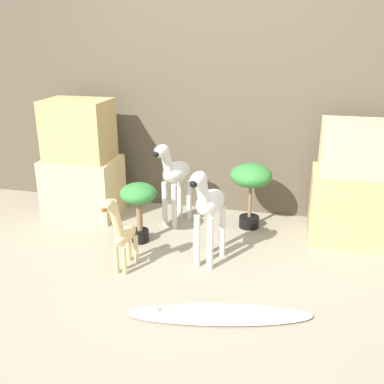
{
  "coord_description": "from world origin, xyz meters",
  "views": [
    {
      "loc": [
        0.72,
        -2.41,
        1.6
      ],
      "look_at": [
        -0.07,
        0.78,
        0.41
      ],
      "focal_mm": 42.0,
      "sensor_mm": 36.0,
      "label": 1
    }
  ],
  "objects_px": {
    "giraffe_figurine": "(121,231)",
    "surfboard": "(218,314)",
    "potted_palm_back": "(139,199)",
    "zebra_right": "(208,206)",
    "zebra_left": "(174,175)",
    "potted_palm_front": "(251,181)"
  },
  "relations": [
    {
      "from": "zebra_left",
      "to": "potted_palm_back",
      "type": "xyz_separation_m",
      "value": [
        -0.17,
        -0.41,
        -0.09
      ]
    },
    {
      "from": "giraffe_figurine",
      "to": "potted_palm_back",
      "type": "distance_m",
      "value": 0.48
    },
    {
      "from": "zebra_left",
      "to": "giraffe_figurine",
      "type": "bearing_deg",
      "value": -98.17
    },
    {
      "from": "zebra_right",
      "to": "zebra_left",
      "type": "bearing_deg",
      "value": 124.24
    },
    {
      "from": "zebra_right",
      "to": "potted_palm_back",
      "type": "relative_size",
      "value": 1.52
    },
    {
      "from": "zebra_left",
      "to": "potted_palm_back",
      "type": "distance_m",
      "value": 0.45
    },
    {
      "from": "zebra_left",
      "to": "zebra_right",
      "type": "bearing_deg",
      "value": -55.76
    },
    {
      "from": "surfboard",
      "to": "potted_palm_front",
      "type": "bearing_deg",
      "value": 89.15
    },
    {
      "from": "giraffe_figurine",
      "to": "surfboard",
      "type": "distance_m",
      "value": 0.88
    },
    {
      "from": "zebra_right",
      "to": "zebra_left",
      "type": "relative_size",
      "value": 1.0
    },
    {
      "from": "potted_palm_back",
      "to": "zebra_right",
      "type": "bearing_deg",
      "value": -19.91
    },
    {
      "from": "potted_palm_back",
      "to": "surfboard",
      "type": "height_order",
      "value": "potted_palm_back"
    },
    {
      "from": "giraffe_figurine",
      "to": "potted_palm_front",
      "type": "height_order",
      "value": "giraffe_figurine"
    },
    {
      "from": "potted_palm_back",
      "to": "surfboard",
      "type": "distance_m",
      "value": 1.21
    },
    {
      "from": "zebra_right",
      "to": "giraffe_figurine",
      "type": "distance_m",
      "value": 0.63
    },
    {
      "from": "zebra_left",
      "to": "surfboard",
      "type": "bearing_deg",
      "value": -63.59
    },
    {
      "from": "potted_palm_back",
      "to": "surfboard",
      "type": "xyz_separation_m",
      "value": [
        0.79,
        -0.84,
        -0.34
      ]
    },
    {
      "from": "giraffe_figurine",
      "to": "potted_palm_front",
      "type": "distance_m",
      "value": 1.23
    },
    {
      "from": "zebra_right",
      "to": "surfboard",
      "type": "distance_m",
      "value": 0.78
    },
    {
      "from": "giraffe_figurine",
      "to": "zebra_left",
      "type": "bearing_deg",
      "value": 81.83
    },
    {
      "from": "potted_palm_front",
      "to": "potted_palm_back",
      "type": "xyz_separation_m",
      "value": [
        -0.81,
        -0.49,
        -0.06
      ]
    },
    {
      "from": "zebra_right",
      "to": "potted_palm_back",
      "type": "height_order",
      "value": "zebra_right"
    }
  ]
}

